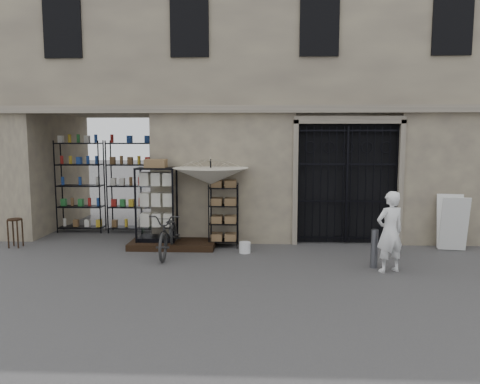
{
  "coord_description": "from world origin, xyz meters",
  "views": [
    {
      "loc": [
        -0.35,
        -9.18,
        2.64
      ],
      "look_at": [
        -0.8,
        1.4,
        1.35
      ],
      "focal_mm": 35.0,
      "sensor_mm": 36.0,
      "label": 1
    }
  ],
  "objects_px": {
    "display_cabinet": "(157,208)",
    "wire_rack": "(224,216)",
    "bicycle": "(169,255)",
    "shopkeeper": "(388,272)",
    "white_bucket": "(245,247)",
    "steel_bollard": "(374,249)",
    "market_umbrella": "(211,172)",
    "wooden_stool": "(15,232)",
    "easel_sign": "(452,223)"
  },
  "relations": [
    {
      "from": "easel_sign",
      "to": "steel_bollard",
      "type": "bearing_deg",
      "value": -135.41
    },
    {
      "from": "steel_bollard",
      "to": "easel_sign",
      "type": "xyz_separation_m",
      "value": [
        2.13,
        1.54,
        0.26
      ]
    },
    {
      "from": "wooden_stool",
      "to": "shopkeeper",
      "type": "distance_m",
      "value": 8.46
    },
    {
      "from": "bicycle",
      "to": "easel_sign",
      "type": "xyz_separation_m",
      "value": [
        6.43,
        0.71,
        0.64
      ]
    },
    {
      "from": "market_umbrella",
      "to": "shopkeeper",
      "type": "height_order",
      "value": "market_umbrella"
    },
    {
      "from": "white_bucket",
      "to": "shopkeeper",
      "type": "xyz_separation_m",
      "value": [
        2.84,
        -1.34,
        -0.12
      ]
    },
    {
      "from": "display_cabinet",
      "to": "shopkeeper",
      "type": "xyz_separation_m",
      "value": [
        4.94,
        -1.84,
        -0.93
      ]
    },
    {
      "from": "wire_rack",
      "to": "shopkeeper",
      "type": "relative_size",
      "value": 0.95
    },
    {
      "from": "easel_sign",
      "to": "white_bucket",
      "type": "bearing_deg",
      "value": -165.59
    },
    {
      "from": "shopkeeper",
      "to": "wooden_stool",
      "type": "bearing_deg",
      "value": -31.6
    },
    {
      "from": "wire_rack",
      "to": "wooden_stool",
      "type": "relative_size",
      "value": 2.21
    },
    {
      "from": "market_umbrella",
      "to": "steel_bollard",
      "type": "distance_m",
      "value": 4.01
    },
    {
      "from": "wire_rack",
      "to": "steel_bollard",
      "type": "bearing_deg",
      "value": -26.62
    },
    {
      "from": "display_cabinet",
      "to": "wooden_stool",
      "type": "height_order",
      "value": "display_cabinet"
    },
    {
      "from": "white_bucket",
      "to": "steel_bollard",
      "type": "xyz_separation_m",
      "value": [
        2.62,
        -1.07,
        0.27
      ]
    },
    {
      "from": "wooden_stool",
      "to": "easel_sign",
      "type": "xyz_separation_m",
      "value": [
        10.2,
        0.16,
        0.29
      ]
    },
    {
      "from": "bicycle",
      "to": "shopkeeper",
      "type": "relative_size",
      "value": 1.16
    },
    {
      "from": "market_umbrella",
      "to": "white_bucket",
      "type": "distance_m",
      "value": 1.92
    },
    {
      "from": "steel_bollard",
      "to": "easel_sign",
      "type": "relative_size",
      "value": 0.62
    },
    {
      "from": "steel_bollard",
      "to": "wire_rack",
      "type": "bearing_deg",
      "value": 152.09
    },
    {
      "from": "wire_rack",
      "to": "market_umbrella",
      "type": "relative_size",
      "value": 0.6
    },
    {
      "from": "market_umbrella",
      "to": "easel_sign",
      "type": "distance_m",
      "value": 5.68
    },
    {
      "from": "display_cabinet",
      "to": "shopkeeper",
      "type": "distance_m",
      "value": 5.36
    },
    {
      "from": "shopkeeper",
      "to": "bicycle",
      "type": "bearing_deg",
      "value": -34.0
    },
    {
      "from": "bicycle",
      "to": "white_bucket",
      "type": "bearing_deg",
      "value": 8.2
    },
    {
      "from": "display_cabinet",
      "to": "steel_bollard",
      "type": "bearing_deg",
      "value": -10.98
    },
    {
      "from": "white_bucket",
      "to": "steel_bollard",
      "type": "relative_size",
      "value": 0.33
    },
    {
      "from": "bicycle",
      "to": "wooden_stool",
      "type": "distance_m",
      "value": 3.83
    },
    {
      "from": "white_bucket",
      "to": "bicycle",
      "type": "xyz_separation_m",
      "value": [
        -1.67,
        -0.25,
        -0.12
      ]
    },
    {
      "from": "display_cabinet",
      "to": "wire_rack",
      "type": "distance_m",
      "value": 1.59
    },
    {
      "from": "bicycle",
      "to": "shopkeeper",
      "type": "distance_m",
      "value": 4.64
    },
    {
      "from": "bicycle",
      "to": "shopkeeper",
      "type": "bearing_deg",
      "value": -13.85
    },
    {
      "from": "market_umbrella",
      "to": "bicycle",
      "type": "xyz_separation_m",
      "value": [
        -0.86,
        -0.7,
        -1.8
      ]
    },
    {
      "from": "wire_rack",
      "to": "steel_bollard",
      "type": "height_order",
      "value": "wire_rack"
    },
    {
      "from": "market_umbrella",
      "to": "shopkeeper",
      "type": "bearing_deg",
      "value": -26.22
    },
    {
      "from": "wire_rack",
      "to": "market_umbrella",
      "type": "xyz_separation_m",
      "value": [
        -0.29,
        -0.14,
        1.06
      ]
    },
    {
      "from": "market_umbrella",
      "to": "wooden_stool",
      "type": "distance_m",
      "value": 4.86
    },
    {
      "from": "white_bucket",
      "to": "steel_bollard",
      "type": "height_order",
      "value": "steel_bollard"
    },
    {
      "from": "steel_bollard",
      "to": "display_cabinet",
      "type": "bearing_deg",
      "value": 161.62
    },
    {
      "from": "wire_rack",
      "to": "steel_bollard",
      "type": "xyz_separation_m",
      "value": [
        3.15,
        -1.67,
        -0.35
      ]
    },
    {
      "from": "wire_rack",
      "to": "shopkeeper",
      "type": "height_order",
      "value": "wire_rack"
    },
    {
      "from": "wire_rack",
      "to": "white_bucket",
      "type": "bearing_deg",
      "value": -47.47
    },
    {
      "from": "shopkeeper",
      "to": "easel_sign",
      "type": "relative_size",
      "value": 1.27
    },
    {
      "from": "display_cabinet",
      "to": "shopkeeper",
      "type": "height_order",
      "value": "display_cabinet"
    },
    {
      "from": "display_cabinet",
      "to": "shopkeeper",
      "type": "bearing_deg",
      "value": -13.07
    },
    {
      "from": "bicycle",
      "to": "steel_bollard",
      "type": "relative_size",
      "value": 2.37
    },
    {
      "from": "bicycle",
      "to": "easel_sign",
      "type": "height_order",
      "value": "easel_sign"
    },
    {
      "from": "display_cabinet",
      "to": "white_bucket",
      "type": "relative_size",
      "value": 7.35
    },
    {
      "from": "wire_rack",
      "to": "steel_bollard",
      "type": "distance_m",
      "value": 3.58
    },
    {
      "from": "wooden_stool",
      "to": "display_cabinet",
      "type": "bearing_deg",
      "value": 3.25
    }
  ]
}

